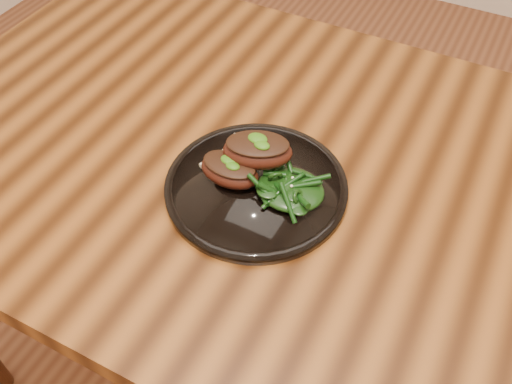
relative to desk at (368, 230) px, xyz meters
The scene contains 6 objects.
desk is the anchor object (origin of this frame).
plate 0.20m from the desk, 155.32° to the right, with size 0.27×0.27×0.02m.
lamb_chop_front 0.25m from the desk, 157.38° to the right, with size 0.10×0.07×0.04m.
lamb_chop_back 0.23m from the desk, 164.80° to the right, with size 0.12×0.10×0.05m.
herb_smear 0.22m from the desk, behind, with size 0.08×0.05×0.00m, color #1C4A08.
greens_heap 0.17m from the desk, 147.38° to the right, with size 0.10×0.09×0.04m.
Camera 1 is at (0.10, -0.58, 1.38)m, focal length 40.00 mm.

